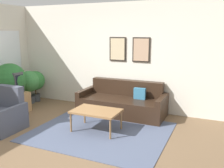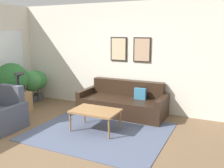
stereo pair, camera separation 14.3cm
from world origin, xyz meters
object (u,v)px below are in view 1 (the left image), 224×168
Objects in this scene: couch at (123,103)px; potted_plant_tall at (10,80)px; tv at (12,82)px; armchair at (2,116)px; coffee_table at (96,112)px.

potted_plant_tall is at bearing -161.89° from couch.
tv is 0.44× the size of potted_plant_tall.
armchair is at bearing -54.99° from tv.
couch is at bearing 18.11° from potted_plant_tall.
coffee_table is at bearing -94.50° from couch.
couch reaches higher than coffee_table.
potted_plant_tall is at bearing 172.96° from coffee_table.
armchair is (0.69, -0.99, -0.47)m from tv.
tv is at bearing -160.07° from couch.
coffee_table is 1.94m from armchair.
potted_plant_tall reaches higher than armchair.
couch is 2.79m from tv.
couch is at bearing 19.93° from tv.
couch is at bearing 85.50° from coffee_table.
coffee_table is 0.78× the size of potted_plant_tall.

